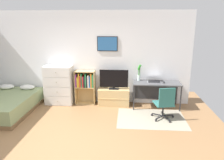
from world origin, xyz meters
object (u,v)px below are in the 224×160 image
Objects in this scene: bookshelf at (85,84)px; tv_stand at (114,97)px; desk at (156,86)px; laptop at (154,79)px; dresser at (59,85)px; bamboo_vase at (139,73)px; bed at (5,104)px; office_chair at (165,103)px; computer_mouse at (164,82)px; television at (114,80)px.

bookshelf is 0.93m from tv_stand.
desk is (1.21, -0.01, 0.36)m from tv_stand.
laptop is (1.15, -0.02, 0.56)m from tv_stand.
dresser is 2.38m from bamboo_vase.
desk reaches higher than tv_stand.
bed is at bearing -166.82° from bamboo_vase.
bamboo_vase is at bearing 170.38° from desk.
bed is 1.69× the size of dresser.
office_chair is 0.85m from computer_mouse.
computer_mouse is at bearing -2.08° from dresser.
television is at bearing 134.48° from office_chair.
bed is at bearing -165.46° from television.
bamboo_vase reaches higher than bookshelf.
computer_mouse is at bearing -5.08° from tv_stand.
bed is at bearing -165.05° from tv_stand.
television is at bearing -179.39° from desk.
desk is at bearing 10.71° from bed.
television reaches higher than bookshelf.
desk reaches higher than bed.
laptop is at bearing -11.91° from bamboo_vase.
bookshelf is 1.22× the size of television.
bamboo_vase reaches higher than desk.
computer_mouse is (2.26, -0.17, 0.14)m from bookshelf.
bamboo_vase is at bearing 1.11° from bookshelf.
television is (1.62, -0.01, 0.20)m from dresser.
bookshelf is 1.11× the size of tv_stand.
laptop reaches higher than computer_mouse.
television reaches higher than laptop.
television is at bearing -4.41° from bookshelf.
bookshelf is at bearing 175.74° from computer_mouse.
computer_mouse reaches higher than desk.
bamboo_vase is (-0.43, 0.09, 0.17)m from laptop.
desk is 1.54× the size of office_chair.
bamboo_vase reaches higher than tv_stand.
dresser is 3.04m from computer_mouse.
computer_mouse is (4.30, 0.65, 0.53)m from bed.
desk is at bearing 0.12° from dresser.
computer_mouse is at bearing -4.26° from bookshelf.
dresser is at bearing -175.71° from bookshelf.
tv_stand is at bearing 174.92° from computer_mouse.
desk is 3.16× the size of laptop.
computer_mouse is (3.03, -0.11, 0.18)m from dresser.
television reaches higher than office_chair.
bed is at bearing -149.21° from dresser.
laptop is at bearing 0.30° from television.
dresser reaches higher than bookshelf.
office_chair is (0.11, -0.90, -0.15)m from desk.
dresser is 1.34× the size of office_chair.
laptop is at bearing -1.71° from bookshelf.
computer_mouse reaches higher than tv_stand.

